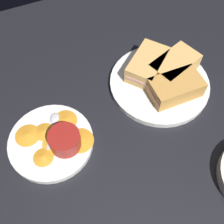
# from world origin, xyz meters

# --- Properties ---
(ground_plane) EXTENTS (1.10, 1.10, 0.03)m
(ground_plane) POSITION_xyz_m (0.00, 0.00, -0.01)
(ground_plane) COLOR black
(plate_sandwich_main) EXTENTS (0.27, 0.27, 0.02)m
(plate_sandwich_main) POSITION_xyz_m (-0.07, -0.06, 0.01)
(plate_sandwich_main) COLOR white
(plate_sandwich_main) RESTS_ON ground_plane
(sandwich_half_near) EXTENTS (0.13, 0.08, 0.05)m
(sandwich_half_near) POSITION_xyz_m (-0.09, -0.01, 0.04)
(sandwich_half_near) COLOR #C68C42
(sandwich_half_near) RESTS_ON plate_sandwich_main
(sandwich_half_far) EXTENTS (0.15, 0.11, 0.05)m
(sandwich_half_far) POSITION_xyz_m (-0.12, -0.08, 0.04)
(sandwich_half_far) COLOR tan
(sandwich_half_far) RESTS_ON plate_sandwich_main
(sandwich_half_extra) EXTENTS (0.15, 0.14, 0.05)m
(sandwich_half_extra) POSITION_xyz_m (-0.06, -0.11, 0.04)
(sandwich_half_extra) COLOR tan
(sandwich_half_extra) RESTS_ON plate_sandwich_main
(ramekin_dark_sauce) EXTENTS (0.07, 0.07, 0.03)m
(ramekin_dark_sauce) POSITION_xyz_m (-0.07, -0.12, 0.03)
(ramekin_dark_sauce) COLOR #0C144C
(ramekin_dark_sauce) RESTS_ON plate_sandwich_main
(spoon_by_dark_ramekin) EXTENTS (0.05, 0.10, 0.01)m
(spoon_by_dark_ramekin) POSITION_xyz_m (-0.09, -0.07, 0.02)
(spoon_by_dark_ramekin) COLOR silver
(spoon_by_dark_ramekin) RESTS_ON plate_sandwich_main
(plate_chips_companion) EXTENTS (0.20, 0.20, 0.02)m
(plate_chips_companion) POSITION_xyz_m (0.25, -0.01, 0.01)
(plate_chips_companion) COLOR white
(plate_chips_companion) RESTS_ON ground_plane
(ramekin_light_gravy) EXTENTS (0.07, 0.07, 0.04)m
(ramekin_light_gravy) POSITION_xyz_m (0.22, 0.01, 0.04)
(ramekin_light_gravy) COLOR maroon
(ramekin_light_gravy) RESTS_ON plate_chips_companion
(spoon_by_gravy_ramekin) EXTENTS (0.06, 0.09, 0.01)m
(spoon_by_gravy_ramekin) POSITION_xyz_m (0.22, -0.05, 0.02)
(spoon_by_gravy_ramekin) COLOR silver
(spoon_by_gravy_ramekin) RESTS_ON plate_chips_companion
(plantain_chip_scatter) EXTENTS (0.19, 0.14, 0.01)m
(plantain_chip_scatter) POSITION_xyz_m (0.23, -0.02, 0.02)
(plantain_chip_scatter) COLOR orange
(plantain_chip_scatter) RESTS_ON plate_chips_companion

